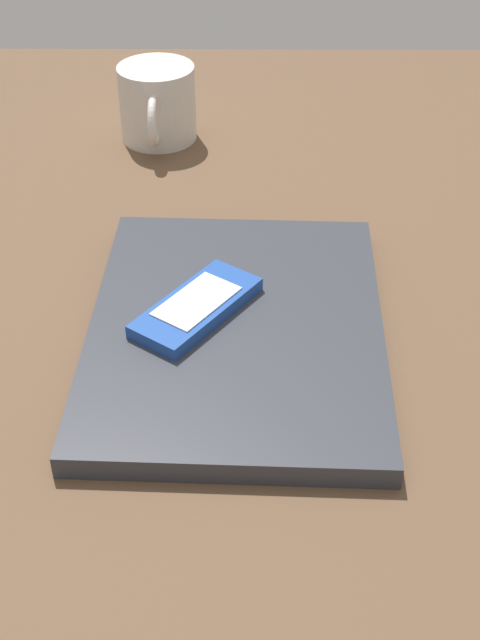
% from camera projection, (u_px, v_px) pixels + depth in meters
% --- Properties ---
extents(desk_surface, '(1.20, 0.80, 0.03)m').
position_uv_depth(desk_surface, '(249.00, 305.00, 0.79)').
color(desk_surface, brown).
rests_on(desk_surface, ground).
extents(laptop_closed, '(0.33, 0.25, 0.02)m').
position_uv_depth(laptop_closed, '(240.00, 330.00, 0.72)').
color(laptop_closed, '#33353D').
rests_on(laptop_closed, desk_surface).
extents(cell_phone_on_laptop, '(0.13, 0.11, 0.01)m').
position_uv_depth(cell_phone_on_laptop, '(200.00, 307.00, 0.72)').
color(cell_phone_on_laptop, '#1E479E').
rests_on(cell_phone_on_laptop, laptop_closed).
extents(coffee_mug, '(0.12, 0.09, 0.09)m').
position_uv_depth(coffee_mug, '(160.00, 104.00, 1.00)').
color(coffee_mug, silver).
rests_on(coffee_mug, desk_surface).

